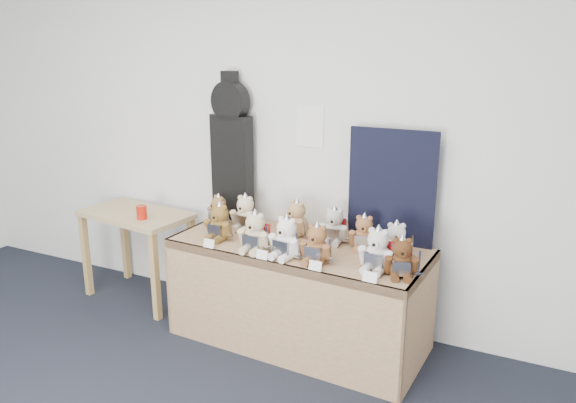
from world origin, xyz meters
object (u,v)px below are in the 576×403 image
at_px(red_cup, 142,212).
at_px(teddy_back_end, 396,243).
at_px(side_table, 136,227).
at_px(teddy_back_centre_left, 296,220).
at_px(teddy_front_right, 317,245).
at_px(teddy_back_right, 364,234).
at_px(teddy_front_left, 255,234).
at_px(teddy_back_left, 245,214).
at_px(teddy_back_centre_right, 334,227).
at_px(teddy_front_far_right, 377,251).
at_px(teddy_front_far_left, 220,223).
at_px(guitar_case, 232,149).
at_px(display_table, 293,270).
at_px(teddy_front_centre, 286,239).
at_px(teddy_front_end, 401,259).
at_px(teddy_back_far_left, 218,211).

bearing_deg(red_cup, teddy_back_end, 2.03).
bearing_deg(side_table, teddy_back_centre_left, 11.09).
height_order(teddy_front_right, teddy_back_right, teddy_front_right).
xyz_separation_m(teddy_front_left, teddy_back_left, (-0.28, 0.35, -0.00)).
relative_size(teddy_back_left, teddy_back_centre_right, 1.05).
bearing_deg(teddy_front_far_right, teddy_back_end, 80.38).
height_order(teddy_front_far_left, teddy_front_far_right, teddy_front_far_right).
height_order(guitar_case, teddy_front_right, guitar_case).
xyz_separation_m(display_table, teddy_back_centre_left, (-0.09, 0.23, 0.27)).
relative_size(red_cup, teddy_front_far_left, 0.37).
bearing_deg(guitar_case, display_table, -19.55).
distance_m(teddy_back_centre_left, teddy_back_centre_right, 0.29).
bearing_deg(teddy_front_far_left, teddy_front_far_right, 1.11).
height_order(guitar_case, teddy_back_centre_right, guitar_case).
bearing_deg(teddy_front_left, teddy_front_centre, -3.72).
bearing_deg(teddy_front_centre, teddy_back_end, 32.85).
bearing_deg(teddy_back_left, guitar_case, 139.83).
xyz_separation_m(side_table, teddy_front_centre, (1.51, -0.32, 0.24)).
xyz_separation_m(teddy_front_centre, teddy_back_end, (0.64, 0.27, -0.01)).
xyz_separation_m(guitar_case, teddy_front_end, (1.47, -0.53, -0.44)).
relative_size(teddy_front_right, teddy_back_centre_right, 1.02).
bearing_deg(teddy_front_far_right, teddy_front_end, -6.64).
relative_size(display_table, guitar_case, 1.59).
relative_size(teddy_front_left, teddy_front_end, 1.10).
relative_size(teddy_back_centre_left, teddy_back_far_left, 1.13).
relative_size(teddy_front_far_left, teddy_front_centre, 0.94).
distance_m(teddy_back_centre_right, teddy_back_right, 0.23).
relative_size(side_table, teddy_front_end, 3.43).
distance_m(teddy_back_centre_left, teddy_back_end, 0.77).
bearing_deg(teddy_front_end, display_table, 151.97).
xyz_separation_m(red_cup, teddy_back_end, (1.98, 0.07, 0.05)).
height_order(display_table, teddy_front_centre, teddy_front_centre).
bearing_deg(teddy_back_centre_left, display_table, -47.02).
distance_m(teddy_back_left, teddy_back_right, 0.91).
relative_size(side_table, guitar_case, 0.84).
xyz_separation_m(side_table, teddy_front_far_left, (0.94, -0.21, 0.23)).
bearing_deg(teddy_back_end, side_table, 163.52).
relative_size(teddy_front_far_right, teddy_back_far_left, 1.18).
relative_size(guitar_case, teddy_front_right, 3.96).
relative_size(teddy_front_centre, teddy_front_end, 1.12).
height_order(teddy_front_right, teddy_back_end, teddy_front_right).
xyz_separation_m(teddy_front_left, teddy_back_right, (0.64, 0.34, -0.01)).
xyz_separation_m(teddy_front_far_left, teddy_back_end, (1.21, 0.17, -0.00)).
bearing_deg(teddy_back_left, teddy_back_centre_right, 3.89).
bearing_deg(teddy_front_centre, teddy_front_far_right, 14.74).
height_order(guitar_case, teddy_front_far_right, guitar_case).
bearing_deg(teddy_front_end, teddy_back_end, 95.12).
bearing_deg(teddy_front_end, side_table, 155.44).
height_order(display_table, red_cup, red_cup).
distance_m(red_cup, teddy_back_right, 1.75).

